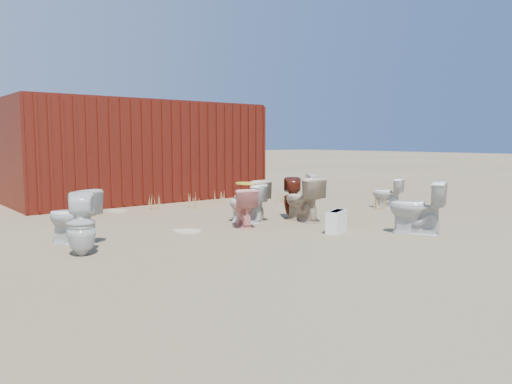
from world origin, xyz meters
TOP-DOWN VIEW (x-y plane):
  - ground at (0.00, 0.00)m, footprint 100.00×100.00m
  - shipping_container at (0.00, 5.20)m, footprint 6.00×2.40m
  - toilet_front_a at (-3.19, 0.77)m, footprint 0.74×0.88m
  - toilet_front_pink at (-0.43, 0.40)m, footprint 0.61×0.74m
  - toilet_front_c at (1.27, -1.83)m, footprint 0.77×0.95m
  - toilet_front_maroon at (0.88, 0.57)m, footprint 0.49×0.49m
  - toilet_front_e at (3.40, 0.30)m, footprint 0.55×0.72m
  - toilet_back_a at (-3.33, 0.01)m, footprint 0.49×0.49m
  - toilet_back_beige_left at (0.04, 0.84)m, footprint 0.52×0.80m
  - toilet_back_beige_right at (0.75, 0.18)m, footprint 0.50×0.82m
  - toilet_back_yellowlid at (-0.13, 0.71)m, footprint 0.61×0.77m
  - toilet_back_e at (3.60, 2.76)m, footprint 0.36×0.36m
  - yellow_lid at (-0.13, 0.71)m, footprint 0.35×0.44m
  - loose_tank at (0.40, -0.95)m, footprint 0.54×0.39m
  - loose_lid_near at (-1.37, 3.50)m, footprint 0.50×0.58m
  - loose_lid_far at (-1.43, 0.58)m, footprint 0.57×0.59m
  - weed_clump_a at (-2.02, 3.16)m, footprint 0.36×0.36m
  - weed_clump_b at (0.13, 2.89)m, footprint 0.32×0.32m
  - weed_clump_c at (2.11, 2.43)m, footprint 0.36×0.36m
  - weed_clump_d at (-0.58, 3.34)m, footprint 0.30×0.30m
  - weed_clump_e at (1.21, 3.50)m, footprint 0.34×0.34m
  - weed_clump_f at (3.19, 0.34)m, footprint 0.28×0.28m

SIDE VIEW (x-z plane):
  - ground at x=0.00m, z-range 0.00..0.00m
  - loose_lid_near at x=-1.37m, z-range 0.00..0.02m
  - loose_lid_far at x=-1.43m, z-range 0.00..0.02m
  - weed_clump_e at x=1.21m, z-range 0.00..0.26m
  - weed_clump_f at x=3.19m, z-range 0.00..0.27m
  - weed_clump_d at x=-0.58m, z-range 0.00..0.28m
  - weed_clump_b at x=0.13m, z-range 0.00..0.31m
  - weed_clump_a at x=-2.02m, z-range 0.00..0.32m
  - weed_clump_c at x=2.11m, z-range 0.00..0.32m
  - loose_tank at x=0.40m, z-range 0.00..0.35m
  - toilet_back_e at x=3.60m, z-range 0.00..0.63m
  - toilet_front_e at x=3.40m, z-range 0.00..0.65m
  - toilet_front_pink at x=-0.43m, z-range 0.00..0.66m
  - toilet_back_yellowlid at x=-0.13m, z-range 0.00..0.69m
  - toilet_back_beige_left at x=0.04m, z-range 0.00..0.76m
  - toilet_front_maroon at x=0.88m, z-range 0.00..0.77m
  - toilet_front_a at x=-3.19m, z-range 0.00..0.78m
  - toilet_back_a at x=-3.33m, z-range 0.00..0.81m
  - toilet_back_beige_right at x=0.75m, z-range 0.00..0.81m
  - toilet_front_c at x=1.27m, z-range 0.00..0.85m
  - yellow_lid at x=-0.13m, z-range 0.69..0.72m
  - shipping_container at x=0.00m, z-range 0.00..2.40m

